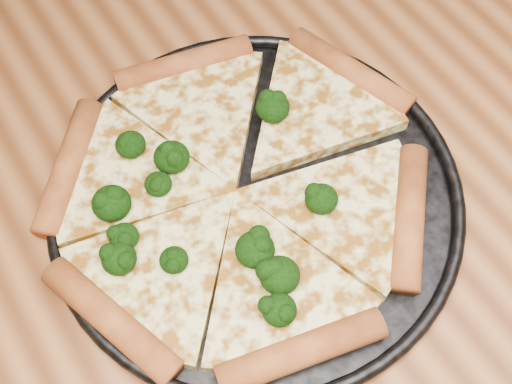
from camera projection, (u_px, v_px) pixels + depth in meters
dining_table at (186, 354)px, 0.63m from camera, size 1.20×0.90×0.75m
pizza_pan at (256, 196)px, 0.60m from camera, size 0.37×0.37×0.02m
pizza at (238, 188)px, 0.59m from camera, size 0.38×0.36×0.03m
broccoli_florets at (205, 211)px, 0.57m from camera, size 0.22×0.23×0.03m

